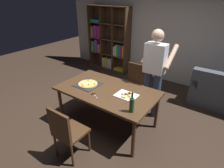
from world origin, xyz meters
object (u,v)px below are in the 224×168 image
at_px(pepperoni_pizza_on_tray, 88,84).
at_px(wine_bottle, 132,105).
at_px(person_serving_pizza, 154,70).
at_px(kitchen_scissors, 94,95).
at_px(dining_table, 107,93).
at_px(chair_far_side, 134,82).
at_px(bookshelf, 108,41).
at_px(chair_near_camera, 66,131).

height_order(pepperoni_pizza_on_tray, wine_bottle, wine_bottle).
bearing_deg(person_serving_pizza, kitchen_scissors, -119.48).
relative_size(dining_table, person_serving_pizza, 1.01).
bearing_deg(chair_far_side, person_serving_pizza, -22.40).
relative_size(chair_far_side, bookshelf, 0.46).
distance_m(chair_far_side, person_serving_pizza, 0.76).
distance_m(dining_table, kitchen_scissors, 0.30).
bearing_deg(dining_table, wine_bottle, -25.89).
bearing_deg(person_serving_pizza, chair_near_camera, -106.76).
distance_m(bookshelf, wine_bottle, 3.64).
relative_size(chair_near_camera, wine_bottle, 2.85).
xyz_separation_m(chair_far_side, person_serving_pizza, (0.53, -0.22, 0.49)).
distance_m(bookshelf, person_serving_pizza, 2.78).
relative_size(pepperoni_pizza_on_tray, wine_bottle, 1.33).
bearing_deg(person_serving_pizza, chair_far_side, 157.60).
height_order(dining_table, pepperoni_pizza_on_tray, pepperoni_pizza_on_tray).
xyz_separation_m(bookshelf, kitchen_scissors, (1.66, -2.67, -0.14)).
height_order(bookshelf, wine_bottle, bookshelf).
bearing_deg(chair_far_side, pepperoni_pizza_on_tray, -111.02).
xyz_separation_m(chair_near_camera, bookshelf, (-1.73, 3.38, 0.39)).
bearing_deg(chair_near_camera, chair_far_side, 90.00).
xyz_separation_m(dining_table, chair_far_side, (0.00, 1.00, -0.17)).
bearing_deg(chair_near_camera, wine_bottle, 43.78).
xyz_separation_m(chair_near_camera, kitchen_scissors, (-0.06, 0.72, 0.24)).
bearing_deg(bookshelf, dining_table, -54.11).
bearing_deg(bookshelf, person_serving_pizza, -35.44).
relative_size(bookshelf, person_serving_pizza, 1.11).
bearing_deg(dining_table, chair_far_side, 90.00).
bearing_deg(dining_table, kitchen_scissors, -102.79).
height_order(dining_table, person_serving_pizza, person_serving_pizza).
height_order(chair_far_side, pepperoni_pizza_on_tray, chair_far_side).
relative_size(dining_table, chair_far_side, 1.97).
relative_size(chair_near_camera, bookshelf, 0.46).
relative_size(dining_table, kitchen_scissors, 9.13).
relative_size(dining_table, wine_bottle, 5.60).
bearing_deg(chair_far_side, kitchen_scissors, -92.86).
height_order(chair_near_camera, pepperoni_pizza_on_tray, chair_near_camera).
relative_size(person_serving_pizza, pepperoni_pizza_on_tray, 4.16).
height_order(dining_table, chair_near_camera, chair_near_camera).
bearing_deg(kitchen_scissors, person_serving_pizza, 60.52).
distance_m(wine_bottle, kitchen_scissors, 0.76).
height_order(person_serving_pizza, pepperoni_pizza_on_tray, person_serving_pizza).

